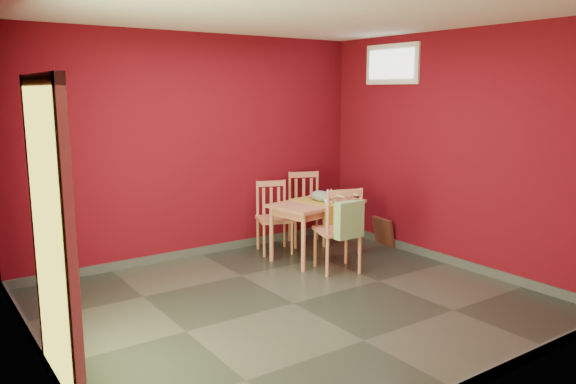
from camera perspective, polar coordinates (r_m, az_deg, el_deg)
ground at (r=5.51m, az=0.56°, el=-11.24°), size 4.50×4.50×0.00m
room_shell at (r=5.50m, az=0.56°, el=-10.76°), size 4.50×4.50×4.50m
doorway at (r=3.95m, az=-23.06°, el=-3.69°), size 0.06×1.01×2.13m
window at (r=7.35m, az=10.49°, el=12.66°), size 0.05×0.90×0.50m
outlet_plate at (r=7.87m, az=1.65°, el=-2.38°), size 0.08×0.02×0.12m
dining_table at (r=6.80m, az=2.96°, el=-1.73°), size 1.20×0.81×0.70m
table_runner at (r=6.71m, az=3.54°, el=-1.60°), size 0.41×0.71×0.34m
chair_far_left at (r=7.12m, az=-1.45°, el=-2.45°), size 0.53×0.53×0.89m
chair_far_right at (r=7.49m, az=1.83°, el=-1.58°), size 0.59×0.59×0.95m
chair_near at (r=6.33m, az=5.21°, el=-3.73°), size 0.57×0.57×0.97m
tote_bag at (r=6.10m, az=6.24°, el=-2.79°), size 0.34×0.20×0.47m
cat at (r=6.80m, az=3.40°, el=-0.21°), size 0.33×0.42×0.19m
picture_frame at (r=7.55m, az=9.66°, el=-3.97°), size 0.16×0.38×0.37m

